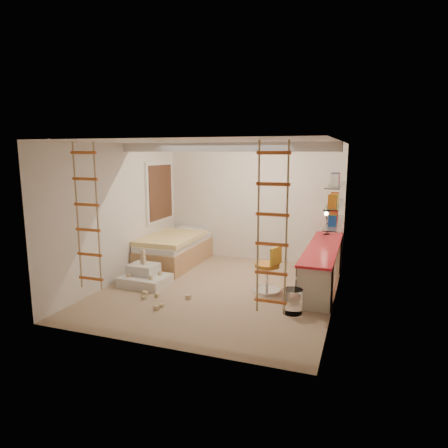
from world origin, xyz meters
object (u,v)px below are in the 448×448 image
at_px(swivel_chair, 268,275).
at_px(desk, 322,264).
at_px(play_platform, 145,277).
at_px(bed, 175,250).

bearing_deg(swivel_chair, desk, 38.63).
relative_size(desk, swivel_chair, 3.34).
height_order(desk, play_platform, desk).
xyz_separation_m(swivel_chair, play_platform, (-2.25, -0.38, -0.16)).
distance_m(bed, play_platform, 1.44).
distance_m(desk, swivel_chair, 1.10).
bearing_deg(swivel_chair, bed, 155.94).
xyz_separation_m(desk, play_platform, (-3.10, -1.06, -0.26)).
relative_size(desk, play_platform, 3.25).
bearing_deg(play_platform, bed, 93.84).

